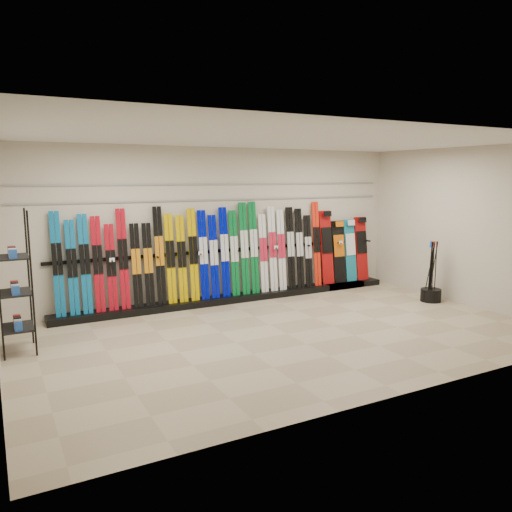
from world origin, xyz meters
TOP-DOWN VIEW (x-y plane):
  - floor at (0.00, 0.00)m, footprint 8.00×8.00m
  - back_wall at (0.00, 2.50)m, footprint 8.00×0.00m
  - right_wall at (4.00, 0.00)m, footprint 0.00×5.00m
  - ceiling at (0.00, 0.00)m, footprint 8.00×8.00m
  - ski_rack_base at (0.22, 2.28)m, footprint 8.00×0.40m
  - skis at (-0.44, 2.32)m, footprint 5.39×0.22m
  - snowboards at (2.92, 2.35)m, footprint 1.26×0.24m
  - accessory_rack at (-3.75, 1.10)m, footprint 0.40×0.60m
  - pole_bin at (3.60, 0.44)m, footprint 0.40×0.40m
  - ski_poles at (3.58, 0.44)m, footprint 0.22×0.27m
  - slatwall_rail_0 at (0.00, 2.48)m, footprint 7.60×0.02m
  - slatwall_rail_1 at (0.00, 2.48)m, footprint 7.60×0.02m

SIDE VIEW (x-z plane):
  - floor at x=0.00m, z-range 0.00..0.00m
  - ski_rack_base at x=0.22m, z-range 0.00..0.12m
  - pole_bin at x=3.60m, z-range 0.00..0.25m
  - ski_poles at x=3.58m, z-range 0.02..1.20m
  - snowboards at x=2.92m, z-range 0.04..1.64m
  - skis at x=-0.44m, z-range 0.04..1.87m
  - accessory_rack at x=-3.75m, z-range 0.00..2.00m
  - back_wall at x=0.00m, z-range -2.50..5.50m
  - right_wall at x=4.00m, z-range -1.00..4.00m
  - slatwall_rail_0 at x=0.00m, z-range 1.98..2.02m
  - slatwall_rail_1 at x=0.00m, z-range 2.28..2.31m
  - ceiling at x=0.00m, z-range 3.00..3.00m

